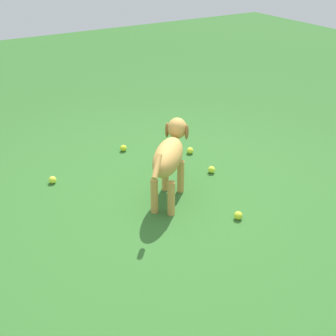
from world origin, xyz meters
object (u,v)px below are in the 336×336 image
(dog, at_px, (170,155))
(tennis_ball_0, at_px, (238,215))
(tennis_ball_1, at_px, (212,170))
(tennis_ball_2, at_px, (53,180))
(tennis_ball_3, at_px, (190,151))
(tennis_ball_4, at_px, (123,148))

(dog, bearing_deg, tennis_ball_0, -106.33)
(tennis_ball_0, xyz_separation_m, tennis_ball_1, (-0.26, -0.71, 0.00))
(tennis_ball_2, bearing_deg, dog, 135.58)
(tennis_ball_1, height_order, tennis_ball_3, same)
(dog, bearing_deg, tennis_ball_2, 90.21)
(tennis_ball_0, height_order, tennis_ball_2, same)
(tennis_ball_2, relative_size, tennis_ball_3, 1.00)
(tennis_ball_3, height_order, tennis_ball_4, same)
(dog, height_order, tennis_ball_1, dog)
(dog, distance_m, tennis_ball_1, 0.70)
(dog, xyz_separation_m, tennis_ball_4, (-0.06, -1.01, -0.37))
(dog, height_order, tennis_ball_0, dog)
(dog, relative_size, tennis_ball_3, 10.37)
(tennis_ball_1, distance_m, tennis_ball_3, 0.44)
(tennis_ball_1, height_order, tennis_ball_4, same)
(tennis_ball_1, height_order, tennis_ball_2, same)
(tennis_ball_2, distance_m, tennis_ball_4, 0.87)
(tennis_ball_2, bearing_deg, tennis_ball_0, 129.55)
(tennis_ball_0, distance_m, tennis_ball_3, 1.19)
(tennis_ball_0, bearing_deg, dog, -60.96)
(tennis_ball_4, bearing_deg, tennis_ball_1, 120.96)
(tennis_ball_2, relative_size, tennis_ball_4, 1.00)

